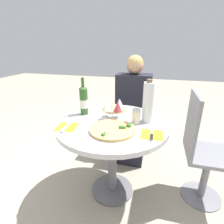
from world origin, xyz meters
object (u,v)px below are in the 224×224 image
object	(u,v)px
seated_diner	(132,114)
chair_empty_side	(201,152)
chair_behind_diner	(133,115)
pizza_large	(113,129)
dining_table	(112,135)
wine_bottle	(84,100)
tall_carafe	(148,103)

from	to	relation	value
seated_diner	chair_empty_side	distance (m)	0.84
chair_behind_diner	pizza_large	bearing A→B (deg)	88.49
dining_table	wine_bottle	distance (m)	0.40
dining_table	tall_carafe	world-z (taller)	tall_carafe
seated_diner	wine_bottle	world-z (taller)	seated_diner
chair_behind_diner	wine_bottle	distance (m)	0.86
tall_carafe	chair_behind_diner	bearing A→B (deg)	105.45
chair_empty_side	dining_table	bearing A→B (deg)	-79.56
chair_behind_diner	dining_table	bearing A→B (deg)	85.24
dining_table	tall_carafe	size ratio (longest dim) A/B	2.59
pizza_large	chair_empty_side	bearing A→B (deg)	22.01
chair_empty_side	pizza_large	distance (m)	0.78
chair_behind_diner	seated_diner	distance (m)	0.17
chair_behind_diner	pizza_large	size ratio (longest dim) A/B	2.82
seated_diner	pizza_large	xyz separation A→B (m)	(-0.02, -0.80, 0.19)
dining_table	chair_behind_diner	xyz separation A→B (m)	(0.07, 0.80, -0.13)
seated_diner	chair_behind_diner	bearing A→B (deg)	-90.00
seated_diner	wine_bottle	size ratio (longest dim) A/B	3.64
dining_table	seated_diner	size ratio (longest dim) A/B	0.75
dining_table	wine_bottle	size ratio (longest dim) A/B	2.74
seated_diner	chair_empty_side	xyz separation A→B (m)	(0.66, -0.52, -0.07)
wine_bottle	tall_carafe	distance (m)	0.56
wine_bottle	chair_empty_side	bearing A→B (deg)	1.15
chair_behind_diner	chair_empty_side	distance (m)	0.94
pizza_large	chair_behind_diner	bearing A→B (deg)	88.49
dining_table	chair_empty_side	xyz separation A→B (m)	(0.73, 0.13, -0.13)
chair_behind_diner	wine_bottle	bearing A→B (deg)	62.64
pizza_large	wine_bottle	distance (m)	0.44
tall_carafe	wine_bottle	bearing A→B (deg)	176.49
chair_behind_diner	tall_carafe	distance (m)	0.85
chair_behind_diner	seated_diner	world-z (taller)	seated_diner
chair_behind_diner	tall_carafe	world-z (taller)	tall_carafe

